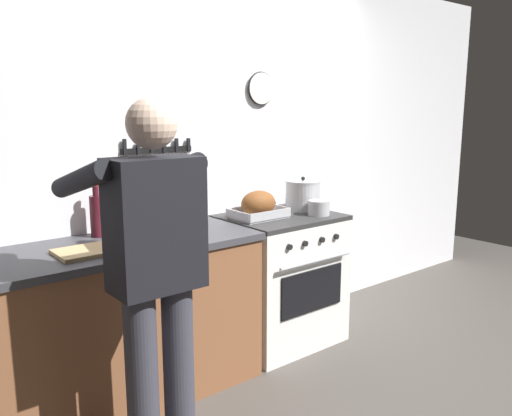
% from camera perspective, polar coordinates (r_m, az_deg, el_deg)
% --- Properties ---
extents(ground_plane, '(8.00, 8.00, 0.00)m').
position_cam_1_polar(ground_plane, '(3.08, 12.38, -20.99)').
color(ground_plane, '#4C4742').
extents(wall_back, '(6.00, 0.13, 2.60)m').
position_cam_1_polar(wall_back, '(3.62, -3.65, 5.88)').
color(wall_back, silver).
rests_on(wall_back, ground).
extents(counter_block, '(2.03, 0.65, 0.90)m').
position_cam_1_polar(counter_block, '(2.97, -19.07, -12.72)').
color(counter_block, brown).
rests_on(counter_block, ground).
extents(stove, '(0.76, 0.67, 0.90)m').
position_cam_1_polar(stove, '(3.66, 2.67, -7.72)').
color(stove, white).
rests_on(stove, ground).
extents(person_cook, '(0.51, 0.63, 1.66)m').
position_cam_1_polar(person_cook, '(2.28, -11.05, -6.30)').
color(person_cook, '#383842').
rests_on(person_cook, ground).
extents(roasting_pan, '(0.35, 0.26, 0.18)m').
position_cam_1_polar(roasting_pan, '(3.43, 0.26, 0.26)').
color(roasting_pan, '#B7B7BC').
rests_on(roasting_pan, stove).
extents(stock_pot, '(0.25, 0.25, 0.24)m').
position_cam_1_polar(stock_pot, '(3.73, 5.14, 1.42)').
color(stock_pot, '#B7B7BC').
rests_on(stock_pot, stove).
extents(saucepan, '(0.15, 0.15, 0.10)m').
position_cam_1_polar(saucepan, '(3.56, 6.88, 0.03)').
color(saucepan, '#B7B7BC').
rests_on(saucepan, stove).
extents(cutting_board, '(0.36, 0.24, 0.02)m').
position_cam_1_polar(cutting_board, '(2.76, -17.42, -4.44)').
color(cutting_board, tan).
rests_on(cutting_board, counter_block).
extents(bottle_cooking_oil, '(0.07, 0.07, 0.29)m').
position_cam_1_polar(bottle_cooking_oil, '(3.08, -9.65, -0.38)').
color(bottle_cooking_oil, gold).
rests_on(bottle_cooking_oil, counter_block).
extents(bottle_soy_sauce, '(0.05, 0.05, 0.18)m').
position_cam_1_polar(bottle_soy_sauce, '(3.27, -9.93, -0.60)').
color(bottle_soy_sauce, black).
rests_on(bottle_soy_sauce, counter_block).
extents(bottle_hot_sauce, '(0.05, 0.05, 0.20)m').
position_cam_1_polar(bottle_hot_sauce, '(3.18, -11.03, -0.79)').
color(bottle_hot_sauce, red).
rests_on(bottle_hot_sauce, counter_block).
extents(bottle_wine_red, '(0.08, 0.08, 0.30)m').
position_cam_1_polar(bottle_wine_red, '(3.06, -17.01, -0.72)').
color(bottle_wine_red, '#47141E').
rests_on(bottle_wine_red, counter_block).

